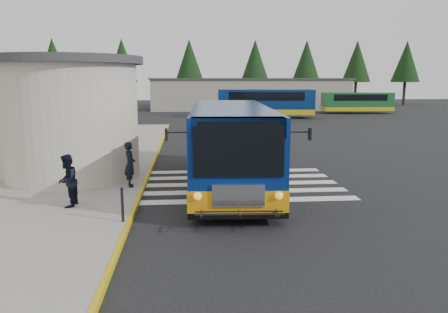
{
  "coord_description": "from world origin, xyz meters",
  "views": [
    {
      "loc": [
        -2.35,
        -17.42,
        4.07
      ],
      "look_at": [
        -0.95,
        -0.5,
        1.05
      ],
      "focal_mm": 35.0,
      "sensor_mm": 36.0,
      "label": 1
    }
  ],
  "objects": [
    {
      "name": "pedestrian_a",
      "position": [
        -4.5,
        -1.47,
        0.98
      ],
      "size": [
        0.54,
        0.69,
        1.67
      ],
      "primitive_type": "imported",
      "rotation": [
        0.0,
        0.0,
        1.83
      ],
      "color": "black",
      "rests_on": "sidewalk"
    },
    {
      "name": "bollard",
      "position": [
        -4.2,
        -5.56,
        0.64
      ],
      "size": [
        0.08,
        0.08,
        0.98
      ],
      "primitive_type": "cylinder",
      "color": "black",
      "rests_on": "sidewalk"
    },
    {
      "name": "far_bus_a",
      "position": [
        5.92,
        28.58,
        1.68
      ],
      "size": [
        10.29,
        3.94,
        2.59
      ],
      "rotation": [
        0.0,
        0.0,
        1.46
      ],
      "color": "navy",
      "rests_on": "ground"
    },
    {
      "name": "pedestrian_b",
      "position": [
        -6.1,
        -3.93,
        0.97
      ],
      "size": [
        0.67,
        0.84,
        1.65
      ],
      "primitive_type": "imported",
      "rotation": [
        0.0,
        0.0,
        -1.63
      ],
      "color": "black",
      "rests_on": "sidewalk"
    },
    {
      "name": "ground",
      "position": [
        0.0,
        0.0,
        0.0
      ],
      "size": [
        140.0,
        140.0,
        0.0
      ],
      "primitive_type": "plane",
      "color": "black",
      "rests_on": "ground"
    },
    {
      "name": "tree_line",
      "position": [
        6.29,
        50.0,
        6.77
      ],
      "size": [
        58.4,
        4.4,
        10.0
      ],
      "color": "black",
      "rests_on": "ground"
    },
    {
      "name": "far_bus_b",
      "position": [
        17.99,
        33.87,
        1.39
      ],
      "size": [
        8.35,
        2.52,
        2.14
      ],
      "rotation": [
        0.0,
        0.0,
        1.55
      ],
      "color": "#165426",
      "rests_on": "ground"
    },
    {
      "name": "sidewalk",
      "position": [
        -9.0,
        4.0,
        0.07
      ],
      "size": [
        10.0,
        34.0,
        0.15
      ],
      "primitive_type": "cube",
      "color": "gray",
      "rests_on": "ground"
    },
    {
      "name": "transit_bus",
      "position": [
        -0.74,
        -1.04,
        1.46
      ],
      "size": [
        3.94,
        10.95,
        3.05
      ],
      "rotation": [
        0.0,
        0.0,
        -0.05
      ],
      "color": "navy",
      "rests_on": "ground"
    },
    {
      "name": "depot_building",
      "position": [
        6.0,
        42.0,
        2.11
      ],
      "size": [
        26.4,
        8.4,
        4.2
      ],
      "color": "gray",
      "rests_on": "ground"
    },
    {
      "name": "station_building",
      "position": [
        -10.84,
        6.91,
        2.57
      ],
      "size": [
        12.7,
        18.7,
        4.8
      ],
      "color": "beige",
      "rests_on": "ground"
    },
    {
      "name": "crosswalk",
      "position": [
        -0.5,
        -0.8,
        0.01
      ],
      "size": [
        8.0,
        5.35,
        0.01
      ],
      "color": "silver",
      "rests_on": "ground"
    },
    {
      "name": "curb_strip",
      "position": [
        -4.05,
        4.0,
        0.08
      ],
      "size": [
        0.12,
        34.0,
        0.16
      ],
      "primitive_type": "cube",
      "color": "gold",
      "rests_on": "ground"
    }
  ]
}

